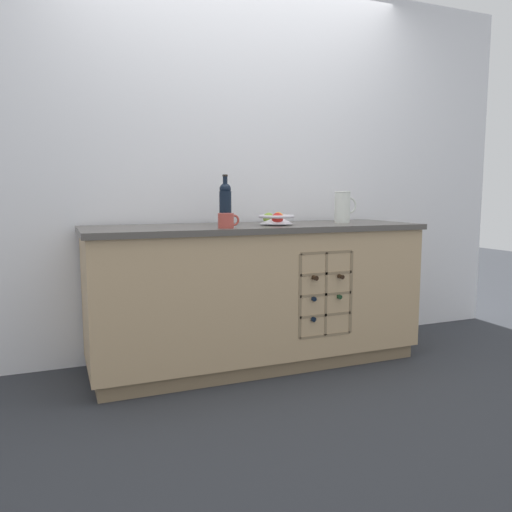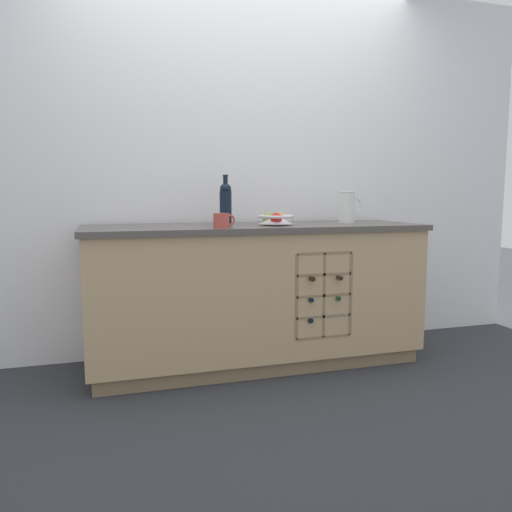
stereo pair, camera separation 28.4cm
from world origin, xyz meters
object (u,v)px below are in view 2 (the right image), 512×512
(fruit_bowl, at_px, (276,219))
(white_pitcher, at_px, (347,207))
(ceramic_mug, at_px, (222,220))
(standing_wine_bottle, at_px, (226,202))

(fruit_bowl, relative_size, white_pitcher, 1.06)
(ceramic_mug, bearing_deg, white_pitcher, 14.44)
(standing_wine_bottle, bearing_deg, ceramic_mug, -107.62)
(white_pitcher, xyz_separation_m, ceramic_mug, (-0.91, -0.23, -0.07))
(fruit_bowl, bearing_deg, white_pitcher, 9.35)
(ceramic_mug, xyz_separation_m, standing_wine_bottle, (0.09, 0.29, 0.10))
(white_pitcher, height_order, standing_wine_bottle, standing_wine_bottle)
(fruit_bowl, relative_size, ceramic_mug, 1.78)
(fruit_bowl, bearing_deg, ceramic_mug, -158.65)
(fruit_bowl, distance_m, ceramic_mug, 0.40)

